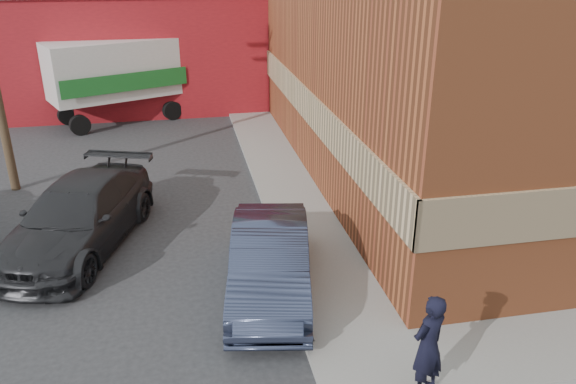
{
  "coord_description": "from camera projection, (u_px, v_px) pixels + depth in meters",
  "views": [
    {
      "loc": [
        -2.38,
        -8.07,
        6.63
      ],
      "look_at": [
        -0.06,
        3.76,
        1.49
      ],
      "focal_mm": 35.0,
      "sensor_mm": 36.0,
      "label": 1
    }
  ],
  "objects": [
    {
      "name": "man",
      "position": [
        428.0,
        346.0,
        8.71
      ],
      "size": [
        0.77,
        0.66,
        1.79
      ],
      "primitive_type": "imported",
      "rotation": [
        0.0,
        0.0,
        3.58
      ],
      "color": "black",
      "rests_on": "sidewalk_south"
    },
    {
      "name": "ground",
      "position": [
        331.0,
        345.0,
        10.31
      ],
      "size": [
        90.0,
        90.0,
        0.0
      ],
      "primitive_type": "plane",
      "color": "#28282B",
      "rests_on": "ground"
    },
    {
      "name": "suv_b",
      "position": [
        79.0,
        216.0,
        13.49
      ],
      "size": [
        3.86,
        5.91,
        1.59
      ],
      "primitive_type": "imported",
      "rotation": [
        0.0,
        0.0,
        -0.32
      ],
      "color": "#242427",
      "rests_on": "ground"
    },
    {
      "name": "box_truck",
      "position": [
        132.0,
        74.0,
        23.46
      ],
      "size": [
        7.15,
        4.65,
        3.41
      ],
      "rotation": [
        0.0,
        0.0,
        0.41
      ],
      "color": "silver",
      "rests_on": "ground"
    },
    {
      "name": "sidewalk_west",
      "position": [
        277.0,
        169.0,
        18.52
      ],
      "size": [
        1.8,
        18.0,
        0.12
      ],
      "primitive_type": "cube",
      "color": "gray",
      "rests_on": "ground"
    },
    {
      "name": "sedan",
      "position": [
        270.0,
        261.0,
        11.64
      ],
      "size": [
        2.34,
        4.72,
        1.49
      ],
      "primitive_type": "imported",
      "rotation": [
        0.0,
        0.0,
        -0.18
      ],
      "color": "#2C3249",
      "rests_on": "ground"
    },
    {
      "name": "warehouse",
      "position": [
        97.0,
        42.0,
        26.19
      ],
      "size": [
        16.3,
        8.3,
        5.6
      ],
      "color": "maroon",
      "rests_on": "ground"
    },
    {
      "name": "brick_building",
      "position": [
        517.0,
        18.0,
        18.09
      ],
      "size": [
        14.25,
        18.25,
        9.36
      ],
      "color": "#994A27",
      "rests_on": "ground"
    }
  ]
}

